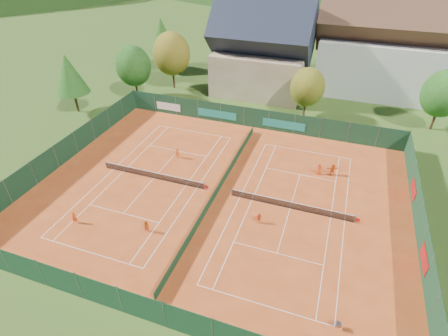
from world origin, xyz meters
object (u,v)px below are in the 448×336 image
hotel_block_a (383,49)px  player_left_mid (146,227)px  player_right_far_b (332,169)px  player_right_near (259,218)px  chalet (262,53)px  player_left_far (178,153)px  player_right_far_a (319,169)px  player_left_near (74,218)px  ball_hopper (339,324)px

hotel_block_a → player_left_mid: (-20.39, -43.88, -6.71)m
player_right_far_b → hotel_block_a: bearing=-118.7°
player_right_near → chalet: bearing=62.5°
player_left_far → player_right_far_b: 18.91m
player_right_far_a → hotel_block_a: bearing=-110.5°
player_left_near → player_right_far_a: size_ratio=0.94×
player_left_mid → player_right_near: (9.84, 4.77, -0.05)m
player_left_mid → player_right_near: 10.93m
ball_hopper → player_left_mid: player_left_mid is taller
player_left_near → chalet: bearing=37.0°
player_right_far_b → player_left_near: bearing=16.1°
hotel_block_a → ball_hopper: (-2.32, -47.98, -6.83)m
hotel_block_a → player_right_far_a: bearing=-101.7°
player_right_near → player_right_far_a: player_right_far_a is taller
chalet → ball_hopper: size_ratio=20.25×
ball_hopper → player_right_far_b: size_ratio=0.52×
hotel_block_a → player_right_far_a: (-5.97, -28.74, -6.66)m
player_left_far → ball_hopper: bearing=156.9°
player_right_far_a → chalet: bearing=-69.0°
player_left_far → player_right_near: 15.03m
hotel_block_a → player_left_mid: size_ratio=16.12×
player_left_far → player_right_far_b: bearing=-156.1°
player_left_mid → player_right_far_b: 22.19m
ball_hopper → player_right_far_b: bearing=96.3°
player_left_mid → player_left_far: (-2.83, 12.85, 0.02)m
chalet → player_left_mid: chalet is taller
player_left_mid → player_right_far_b: bearing=46.5°
player_left_near → player_left_mid: bearing=-31.0°
player_right_far_a → player_right_far_b: size_ratio=0.93×
hotel_block_a → player_right_far_b: hotel_block_a is taller
hotel_block_a → player_right_near: bearing=-105.1°
chalet → player_right_near: chalet is taller
hotel_block_a → chalet: bearing=-162.5°
player_left_far → chalet: bearing=-83.7°
player_left_near → player_left_far: bearing=31.9°
player_left_mid → player_left_far: size_ratio=0.97×
chalet → player_right_far_b: chalet is taller
player_left_far → player_left_mid: bearing=118.3°
ball_hopper → player_right_far_b: player_right_far_b is taller
hotel_block_a → player_left_far: 39.33m
player_left_mid → player_right_far_a: (14.42, 15.14, 0.05)m
player_right_near → player_right_far_b: 12.31m
player_left_mid → player_right_far_a: size_ratio=0.93×
chalet → player_right_far_a: size_ratio=11.27×
chalet → player_right_far_a: bearing=-60.2°
player_left_far → player_right_far_a: (17.26, 2.29, 0.03)m
player_right_far_b → player_right_near: bearing=40.8°
player_left_mid → player_right_far_b: player_right_far_b is taller
player_right_far_a → player_right_far_b: bearing=-175.6°
ball_hopper → player_left_far: player_left_far is taller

